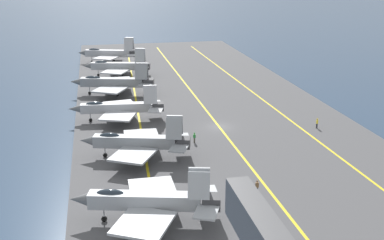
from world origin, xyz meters
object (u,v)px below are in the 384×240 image
object	(u,v)px
parked_jet_third	(138,142)
crew_green_vest	(194,137)
parked_jet_second	(148,201)
parked_jet_seventh	(109,53)
parked_jet_fourth	(119,108)
crew_brown_vest	(257,186)
crew_yellow_vest	(317,123)
parked_jet_fifth	(114,82)
parked_jet_sixth	(118,66)

from	to	relation	value
parked_jet_third	crew_green_vest	size ratio (longest dim) A/B	9.39
parked_jet_second	parked_jet_seventh	world-z (taller)	parked_jet_seventh
parked_jet_fourth	parked_jet_seventh	size ratio (longest dim) A/B	0.99
crew_green_vest	crew_brown_vest	world-z (taller)	crew_brown_vest
parked_jet_third	crew_yellow_vest	xyz separation A→B (m)	(6.62, -29.63, -1.47)
parked_jet_fourth	parked_jet_seventh	world-z (taller)	parked_jet_seventh
parked_jet_fourth	parked_jet_fifth	distance (m)	17.06
parked_jet_second	parked_jet_fifth	xyz separation A→B (m)	(51.30, 1.02, 0.08)
parked_jet_second	crew_brown_vest	size ratio (longest dim) A/B	8.76
parked_jet_third	parked_jet_fourth	bearing A→B (deg)	5.17
parked_jet_fifth	crew_green_vest	world-z (taller)	parked_jet_fifth
parked_jet_third	crew_yellow_vest	size ratio (longest dim) A/B	9.14
crew_yellow_vest	crew_brown_vest	distance (m)	26.48
parked_jet_sixth	crew_green_vest	distance (m)	46.80
parked_jet_fourth	crew_brown_vest	size ratio (longest dim) A/B	8.99
crew_green_vest	crew_brown_vest	bearing A→B (deg)	-168.17
crew_brown_vest	parked_jet_fifth	bearing A→B (deg)	16.53
parked_jet_fourth	parked_jet_fifth	world-z (taller)	parked_jet_fifth
parked_jet_second	crew_brown_vest	world-z (taller)	parked_jet_second
crew_brown_vest	parked_jet_third	bearing A→B (deg)	42.65
parked_jet_sixth	crew_green_vest	bearing A→B (deg)	-169.40
parked_jet_fourth	crew_yellow_vest	world-z (taller)	parked_jet_fourth
parked_jet_fifth	crew_yellow_vest	world-z (taller)	parked_jet_fifth
parked_jet_fourth	crew_brown_vest	distance (m)	33.50
crew_green_vest	crew_yellow_vest	xyz separation A→B (m)	(2.45, -20.83, 0.02)
parked_jet_sixth	crew_brown_vest	world-z (taller)	parked_jet_sixth
parked_jet_second	parked_jet_seventh	bearing A→B (deg)	0.44
parked_jet_fourth	crew_brown_vest	xyz separation A→B (m)	(-30.39, -14.04, -1.37)
parked_jet_third	parked_jet_sixth	size ratio (longest dim) A/B	0.97
parked_jet_second	parked_jet_seventh	distance (m)	83.61
parked_jet_third	parked_jet_sixth	bearing A→B (deg)	-0.22
parked_jet_second	parked_jet_sixth	bearing A→B (deg)	-0.62
parked_jet_fourth	parked_jet_sixth	distance (m)	33.39
crew_brown_vest	crew_green_vest	bearing A→B (deg)	11.83
parked_jet_fifth	parked_jet_seventh	size ratio (longest dim) A/B	1.05
parked_jet_fifth	parked_jet_sixth	world-z (taller)	parked_jet_sixth
parked_jet_fourth	parked_jet_second	bearing A→B (deg)	-178.37
crew_green_vest	crew_yellow_vest	distance (m)	20.97
parked_jet_fifth	parked_jet_seventh	xyz separation A→B (m)	(32.31, -0.38, 0.03)
crew_brown_vest	parked_jet_second	bearing A→B (deg)	106.42
parked_jet_fifth	parked_jet_fourth	bearing A→B (deg)	-179.84
parked_jet_sixth	parked_jet_seventh	xyz separation A→B (m)	(16.03, 1.38, 0.15)
parked_jet_fourth	crew_green_vest	distance (m)	16.37
parked_jet_third	crew_yellow_vest	world-z (taller)	parked_jet_third
parked_jet_second	parked_jet_sixth	size ratio (longest dim) A/B	0.99
parked_jet_seventh	crew_yellow_vest	xyz separation A→B (m)	(-59.55, -30.82, -1.69)
parked_jet_third	parked_jet_fifth	bearing A→B (deg)	2.65
parked_jet_seventh	crew_yellow_vest	size ratio (longest dim) A/B	9.63
parked_jet_third	crew_brown_vest	world-z (taller)	parked_jet_third
parked_jet_second	parked_jet_third	world-z (taller)	same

